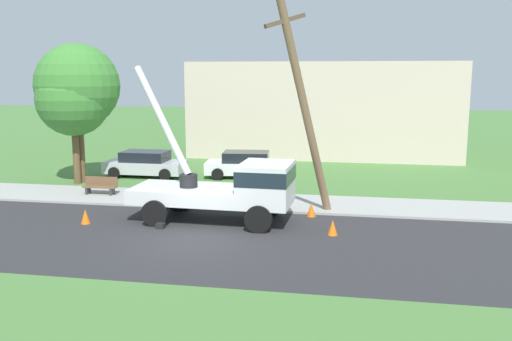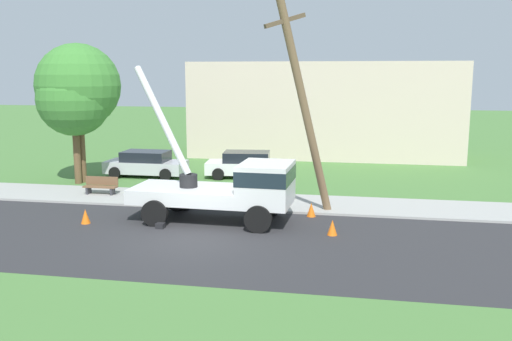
{
  "view_description": "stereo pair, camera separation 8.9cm",
  "coord_description": "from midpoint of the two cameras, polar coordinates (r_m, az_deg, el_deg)",
  "views": [
    {
      "loc": [
        5.48,
        -17.75,
        5.69
      ],
      "look_at": [
        1.57,
        3.94,
        1.79
      ],
      "focal_mm": 38.8,
      "sensor_mm": 36.0,
      "label": 1
    },
    {
      "loc": [
        5.56,
        -17.73,
        5.69
      ],
      "look_at": [
        1.57,
        3.94,
        1.79
      ],
      "focal_mm": 38.8,
      "sensor_mm": 36.0,
      "label": 2
    }
  ],
  "objects": [
    {
      "name": "ground_plane",
      "position": [
        30.78,
        -0.06,
        -0.6
      ],
      "size": [
        120.0,
        120.0,
        0.0
      ],
      "primitive_type": "plane",
      "color": "#477538"
    },
    {
      "name": "road_asphalt",
      "position": [
        19.43,
        -6.58,
        -7.04
      ],
      "size": [
        80.0,
        8.21,
        0.01
      ],
      "primitive_type": "cube",
      "color": "#2B2B2D",
      "rests_on": "ground"
    },
    {
      "name": "sidewalk_strip",
      "position": [
        24.78,
        -2.7,
        -3.12
      ],
      "size": [
        80.0,
        3.29,
        0.1
      ],
      "primitive_type": "cube",
      "color": "#9E9E99",
      "rests_on": "ground"
    },
    {
      "name": "utility_truck",
      "position": [
        21.18,
        -2.28,
        -1.62
      ],
      "size": [
        6.76,
        3.21,
        5.98
      ],
      "color": "silver",
      "rests_on": "ground"
    },
    {
      "name": "leaning_utility_pole",
      "position": [
        21.84,
        5.07,
        6.83
      ],
      "size": [
        2.64,
        2.26,
        8.73
      ],
      "color": "brown",
      "rests_on": "ground"
    },
    {
      "name": "traffic_cone_ahead",
      "position": [
        19.89,
        8.0,
        -5.84
      ],
      "size": [
        0.36,
        0.36,
        0.56
      ],
      "primitive_type": "cone",
      "color": "orange",
      "rests_on": "ground"
    },
    {
      "name": "traffic_cone_behind",
      "position": [
        22.15,
        -17.06,
        -4.54
      ],
      "size": [
        0.36,
        0.36,
        0.56
      ],
      "primitive_type": "cone",
      "color": "orange",
      "rests_on": "ground"
    },
    {
      "name": "traffic_cone_curbside",
      "position": [
        22.3,
        5.83,
        -4.05
      ],
      "size": [
        0.36,
        0.36,
        0.56
      ],
      "primitive_type": "cone",
      "color": "orange",
      "rests_on": "ground"
    },
    {
      "name": "parked_sedan_silver",
      "position": [
        31.23,
        -11.19,
        0.68
      ],
      "size": [
        4.41,
        2.04,
        1.42
      ],
      "color": "#B7B7BF",
      "rests_on": "ground"
    },
    {
      "name": "parked_sedan_white",
      "position": [
        30.39,
        -0.88,
        0.62
      ],
      "size": [
        4.55,
        2.29,
        1.42
      ],
      "color": "silver",
      "rests_on": "ground"
    },
    {
      "name": "park_bench",
      "position": [
        26.8,
        -15.61,
        -1.57
      ],
      "size": [
        1.6,
        0.45,
        0.9
      ],
      "color": "brown",
      "rests_on": "ground"
    },
    {
      "name": "roadside_tree_near",
      "position": [
        29.74,
        -18.18,
        6.94
      ],
      "size": [
        3.72,
        3.72,
        6.22
      ],
      "color": "brown",
      "rests_on": "ground"
    },
    {
      "name": "roadside_tree_far",
      "position": [
        30.03,
        -17.76,
        8.29
      ],
      "size": [
        4.3,
        4.3,
        7.19
      ],
      "color": "brown",
      "rests_on": "ground"
    },
    {
      "name": "lowrise_building_backdrop",
      "position": [
        38.61,
        7.14,
        6.27
      ],
      "size": [
        18.0,
        6.0,
        6.4
      ],
      "primitive_type": "cube",
      "color": "beige",
      "rests_on": "ground"
    }
  ]
}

